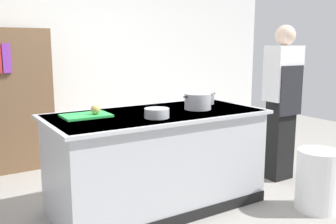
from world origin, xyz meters
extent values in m
plane|color=#9E9991|center=(0.00, 0.00, 0.00)|extent=(10.00, 10.00, 0.00)
cube|color=white|center=(0.00, 2.10, 1.50)|extent=(6.40, 0.12, 3.00)
cube|color=#B7BABF|center=(0.00, 0.00, 0.45)|extent=(1.90, 0.90, 0.90)
cube|color=#B7BABF|center=(0.00, 0.00, 0.89)|extent=(1.98, 0.98, 0.03)
cube|color=black|center=(0.00, -0.46, 0.05)|extent=(1.90, 0.01, 0.10)
cube|color=green|center=(-0.62, 0.14, 0.91)|extent=(0.40, 0.28, 0.02)
sphere|color=tan|center=(-0.54, 0.10, 0.96)|extent=(0.08, 0.08, 0.08)
cylinder|color=#B7BABF|center=(0.42, -0.06, 0.98)|extent=(0.25, 0.25, 0.15)
cube|color=black|center=(0.28, -0.06, 1.03)|extent=(0.04, 0.02, 0.01)
cube|color=black|center=(0.57, -0.06, 1.03)|extent=(0.04, 0.02, 0.01)
cylinder|color=#99999E|center=(0.69, 0.17, 0.96)|extent=(0.19, 0.19, 0.12)
cube|color=black|center=(0.58, 0.17, 1.00)|extent=(0.04, 0.02, 0.01)
cube|color=black|center=(0.80, 0.17, 1.00)|extent=(0.04, 0.02, 0.01)
cylinder|color=#B7BABF|center=(-0.12, -0.22, 0.94)|extent=(0.21, 0.21, 0.08)
cylinder|color=white|center=(1.21, -0.86, 0.28)|extent=(0.39, 0.39, 0.57)
cube|color=black|center=(1.56, -0.09, 0.45)|extent=(0.28, 0.20, 0.90)
cube|color=white|center=(1.56, -0.09, 1.20)|extent=(0.38, 0.24, 0.60)
sphere|color=beige|center=(1.56, -0.09, 1.61)|extent=(0.22, 0.22, 0.22)
cube|color=#232328|center=(1.56, -0.22, 1.02)|extent=(0.34, 0.02, 0.54)
cube|color=brown|center=(-1.03, 1.80, 0.85)|extent=(1.10, 0.28, 1.70)
cube|color=purple|center=(-0.99, 1.64, 1.36)|extent=(0.09, 0.03, 0.33)
camera|label=1|loc=(-1.68, -2.89, 1.51)|focal=39.86mm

